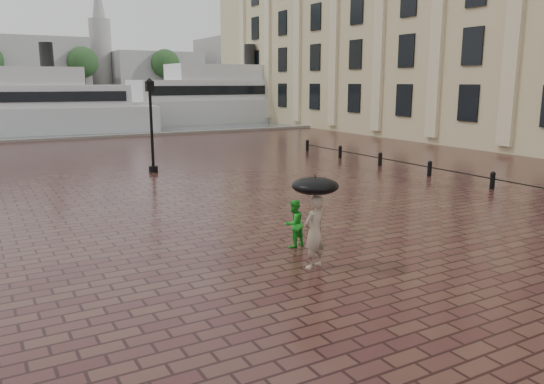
{
  "coord_description": "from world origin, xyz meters",
  "views": [
    {
      "loc": [
        -4.58,
        -11.28,
        4.35
      ],
      "look_at": [
        2.39,
        1.05,
        1.4
      ],
      "focal_mm": 35.0,
      "sensor_mm": 36.0,
      "label": 1
    }
  ],
  "objects_px": {
    "child_pedestrian": "(294,224)",
    "ferry_far": "(226,99)",
    "ferry_near": "(15,107)",
    "adult_pedestrian": "(314,232)"
  },
  "relations": [
    {
      "from": "child_pedestrian",
      "to": "ferry_near",
      "type": "relative_size",
      "value": 0.05
    },
    {
      "from": "child_pedestrian",
      "to": "ferry_far",
      "type": "bearing_deg",
      "value": -127.34
    },
    {
      "from": "child_pedestrian",
      "to": "ferry_far",
      "type": "height_order",
      "value": "ferry_far"
    },
    {
      "from": "child_pedestrian",
      "to": "ferry_near",
      "type": "distance_m",
      "value": 38.61
    },
    {
      "from": "child_pedestrian",
      "to": "ferry_far",
      "type": "xyz_separation_m",
      "value": [
        17.56,
        42.58,
        1.9
      ]
    },
    {
      "from": "adult_pedestrian",
      "to": "ferry_near",
      "type": "distance_m",
      "value": 40.17
    },
    {
      "from": "child_pedestrian",
      "to": "ferry_near",
      "type": "xyz_separation_m",
      "value": [
        -3.88,
        38.38,
        1.65
      ]
    },
    {
      "from": "child_pedestrian",
      "to": "adult_pedestrian",
      "type": "bearing_deg",
      "value": 60.06
    },
    {
      "from": "ferry_near",
      "to": "ferry_far",
      "type": "height_order",
      "value": "ferry_far"
    },
    {
      "from": "ferry_near",
      "to": "ferry_far",
      "type": "relative_size",
      "value": 0.91
    }
  ]
}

